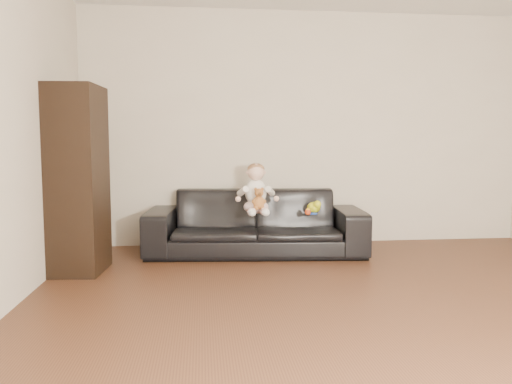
{
  "coord_description": "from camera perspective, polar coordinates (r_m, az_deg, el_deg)",
  "views": [
    {
      "loc": [
        -1.2,
        -2.83,
        1.12
      ],
      "look_at": [
        -0.66,
        2.14,
        0.65
      ],
      "focal_mm": 35.0,
      "sensor_mm": 36.0,
      "label": 1
    }
  ],
  "objects": [
    {
      "name": "baby",
      "position": [
        5.01,
        0.02,
        0.05
      ],
      "size": [
        0.35,
        0.43,
        0.51
      ],
      "rotation": [
        0.0,
        0.0,
        -0.04
      ],
      "color": "beige",
      "rests_on": "sofa"
    },
    {
      "name": "shelf_item",
      "position": [
        4.61,
        -19.57,
        5.88
      ],
      "size": [
        0.2,
        0.26,
        0.28
      ],
      "primitive_type": "cube",
      "rotation": [
        0.0,
        0.0,
        -0.08
      ],
      "color": "silver",
      "rests_on": "cabinet"
    },
    {
      "name": "teddy_bear",
      "position": [
        4.87,
        0.33,
        -0.8
      ],
      "size": [
        0.14,
        0.14,
        0.21
      ],
      "rotation": [
        0.0,
        0.0,
        -0.3
      ],
      "color": "#A2632E",
      "rests_on": "sofa"
    },
    {
      "name": "toy_blue_disc",
      "position": [
        5.06,
        6.5,
        -2.43
      ],
      "size": [
        0.11,
        0.11,
        0.01
      ],
      "primitive_type": "cylinder",
      "rotation": [
        0.0,
        0.0,
        0.21
      ],
      "color": "#173CBD",
      "rests_on": "sofa"
    },
    {
      "name": "toy_rattle",
      "position": [
        4.97,
        5.95,
        -2.3
      ],
      "size": [
        0.07,
        0.07,
        0.06
      ],
      "primitive_type": "sphere",
      "rotation": [
        0.0,
        0.0,
        0.16
      ],
      "color": "#C83E17",
      "rests_on": "sofa"
    },
    {
      "name": "wall_back",
      "position": [
        5.71,
        5.96,
        7.19
      ],
      "size": [
        5.0,
        0.0,
        5.0
      ],
      "primitive_type": "plane",
      "rotation": [
        1.57,
        0.0,
        0.0
      ],
      "color": "beige",
      "rests_on": "ground"
    },
    {
      "name": "cabinet",
      "position": [
        4.62,
        -19.67,
        1.32
      ],
      "size": [
        0.45,
        0.59,
        1.63
      ],
      "primitive_type": "cube",
      "rotation": [
        0.0,
        0.0,
        -0.08
      ],
      "color": "black",
      "rests_on": "floor"
    },
    {
      "name": "floor",
      "position": [
        3.27,
        16.28,
        -14.83
      ],
      "size": [
        5.5,
        5.5,
        0.0
      ],
      "primitive_type": "plane",
      "color": "#4A2B1A",
      "rests_on": "ground"
    },
    {
      "name": "sofa",
      "position": [
        5.17,
        -0.07,
        -3.44
      ],
      "size": [
        2.28,
        1.04,
        0.65
      ],
      "primitive_type": "imported",
      "rotation": [
        0.0,
        0.0,
        -0.08
      ],
      "color": "black",
      "rests_on": "floor"
    },
    {
      "name": "toy_green",
      "position": [
        5.14,
        6.62,
        -1.76
      ],
      "size": [
        0.15,
        0.17,
        0.11
      ],
      "primitive_type": "ellipsoid",
      "rotation": [
        0.0,
        0.0,
        0.09
      ],
      "color": "#C7CF18",
      "rests_on": "sofa"
    }
  ]
}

